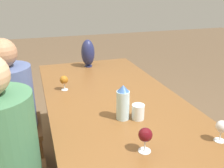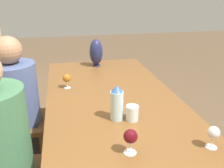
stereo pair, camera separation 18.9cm
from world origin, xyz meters
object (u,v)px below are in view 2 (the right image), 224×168
object	(u,v)px
water_bottle	(117,103)
water_tumbler	(132,113)
wine_glass_3	(67,78)
vase	(96,52)
wine_glass_1	(130,137)
chair_far	(10,119)
person_far	(18,103)
wine_glass_0	(213,133)
person_near	(0,152)

from	to	relation	value
water_bottle	water_tumbler	bearing A→B (deg)	-109.70
water_tumbler	wine_glass_3	size ratio (longest dim) A/B	0.80
water_bottle	vase	size ratio (longest dim) A/B	0.80
vase	wine_glass_1	bearing A→B (deg)	177.73
vase	chair_far	xyz separation A→B (m)	(-0.52, 0.84, -0.41)
vase	person_far	bearing A→B (deg)	124.52
wine_glass_0	vase	bearing A→B (deg)	13.30
vase	person_far	size ratio (longest dim) A/B	0.24
chair_far	person_near	size ratio (longest dim) A/B	0.73
water_tumbler	person_near	xyz separation A→B (m)	(-0.04, 0.79, -0.14)
wine_glass_3	water_bottle	bearing A→B (deg)	-154.42
vase	person_near	world-z (taller)	person_near
wine_glass_1	wine_glass_3	distance (m)	0.99
wine_glass_3	vase	bearing A→B (deg)	-30.42
water_tumbler	person_near	size ratio (longest dim) A/B	0.08
wine_glass_3	person_near	size ratio (longest dim) A/B	0.10
chair_far	person_far	world-z (taller)	person_far
chair_far	wine_glass_0	bearing A→B (deg)	-130.95
water_tumbler	person_far	distance (m)	1.06
water_bottle	wine_glass_3	size ratio (longest dim) A/B	1.88
wine_glass_1	person_far	world-z (taller)	person_far
water_tumbler	person_far	world-z (taller)	person_far
water_bottle	water_tumbler	size ratio (longest dim) A/B	2.35
wine_glass_1	chair_far	xyz separation A→B (m)	(1.00, 0.78, -0.36)
person_far	chair_far	bearing A→B (deg)	90.00
water_tumbler	person_near	distance (m)	0.81
water_bottle	wine_glass_3	distance (m)	0.66
water_tumbler	vase	distance (m)	1.20
water_tumbler	person_far	xyz separation A→B (m)	(0.68, 0.79, -0.17)
vase	chair_far	size ratio (longest dim) A/B	0.31
water_bottle	person_near	size ratio (longest dim) A/B	0.18
water_tumbler	wine_glass_0	size ratio (longest dim) A/B	0.79
chair_far	person_far	size ratio (longest dim) A/B	0.76
chair_far	person_near	bearing A→B (deg)	-173.24
chair_far	water_tumbler	bearing A→B (deg)	-127.74
wine_glass_0	water_tumbler	bearing A→B (deg)	41.74
water_bottle	person_near	world-z (taller)	person_near
wine_glass_1	chair_far	bearing A→B (deg)	37.74
vase	wine_glass_0	size ratio (longest dim) A/B	2.33
water_bottle	person_near	distance (m)	0.74
water_bottle	vase	world-z (taller)	vase
wine_glass_3	chair_far	bearing A→B (deg)	84.08
wine_glass_0	wine_glass_3	xyz separation A→B (m)	(0.99, 0.70, -0.00)
wine_glass_0	wine_glass_1	distance (m)	0.43
wine_glass_0	chair_far	xyz separation A→B (m)	(1.05, 1.21, -0.35)
water_tumbler	wine_glass_1	world-z (taller)	wine_glass_1
wine_glass_1	person_far	distance (m)	1.24
wine_glass_3	chair_far	distance (m)	0.61
water_tumbler	person_far	size ratio (longest dim) A/B	0.08
water_tumbler	wine_glass_0	distance (m)	0.49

